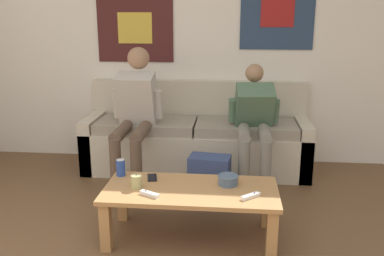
% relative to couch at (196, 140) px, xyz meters
% --- Properties ---
extents(wall_back, '(10.00, 0.07, 2.55)m').
position_rel_couch_xyz_m(wall_back, '(-0.08, 0.34, 0.98)').
color(wall_back, white).
rests_on(wall_back, ground_plane).
extents(couch, '(2.20, 0.68, 0.86)m').
position_rel_couch_xyz_m(couch, '(0.00, 0.00, 0.00)').
color(couch, beige).
rests_on(couch, ground_plane).
extents(coffee_table, '(1.20, 0.55, 0.37)m').
position_rel_couch_xyz_m(coffee_table, '(0.08, -1.39, 0.01)').
color(coffee_table, '#B27F4C').
rests_on(coffee_table, ground_plane).
extents(person_seated_adult, '(0.47, 0.91, 1.23)m').
position_rel_couch_xyz_m(person_seated_adult, '(-0.54, -0.35, 0.37)').
color(person_seated_adult, brown).
rests_on(person_seated_adult, ground_plane).
extents(person_seated_teen, '(0.47, 0.91, 1.08)m').
position_rel_couch_xyz_m(person_seated_teen, '(0.55, -0.34, 0.30)').
color(person_seated_teen, gray).
rests_on(person_seated_teen, ground_plane).
extents(backpack, '(0.36, 0.27, 0.38)m').
position_rel_couch_xyz_m(backpack, '(0.17, -0.75, -0.12)').
color(backpack, navy).
rests_on(backpack, ground_plane).
extents(ceramic_bowl, '(0.15, 0.15, 0.07)m').
position_rel_couch_xyz_m(ceramic_bowl, '(0.34, -1.30, 0.11)').
color(ceramic_bowl, '#475B75').
rests_on(ceramic_bowl, coffee_table).
extents(pillar_candle, '(0.07, 0.07, 0.10)m').
position_rel_couch_xyz_m(pillar_candle, '(-0.29, -1.42, 0.12)').
color(pillar_candle, tan).
rests_on(pillar_candle, coffee_table).
extents(drink_can_blue, '(0.07, 0.07, 0.12)m').
position_rel_couch_xyz_m(drink_can_blue, '(-0.46, -1.20, 0.13)').
color(drink_can_blue, '#28479E').
rests_on(drink_can_blue, coffee_table).
extents(game_controller_near_left, '(0.14, 0.10, 0.03)m').
position_rel_couch_xyz_m(game_controller_near_left, '(-0.18, -1.54, 0.08)').
color(game_controller_near_left, white).
rests_on(game_controller_near_left, coffee_table).
extents(game_controller_near_right, '(0.13, 0.12, 0.03)m').
position_rel_couch_xyz_m(game_controller_near_right, '(0.49, -1.51, 0.08)').
color(game_controller_near_right, white).
rests_on(game_controller_near_right, coffee_table).
extents(cell_phone, '(0.09, 0.15, 0.01)m').
position_rel_couch_xyz_m(cell_phone, '(-0.22, -1.23, 0.08)').
color(cell_phone, black).
rests_on(cell_phone, coffee_table).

